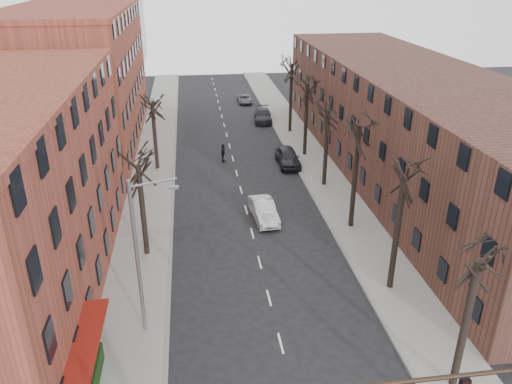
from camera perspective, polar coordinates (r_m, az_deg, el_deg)
name	(u,v)px	position (r m, az deg, el deg)	size (l,w,h in m)	color
sidewalk_left	(154,165)	(50.97, -11.57, 3.03)	(4.00, 90.00, 0.15)	gray
sidewalk_right	(310,158)	(52.23, 6.23, 3.92)	(4.00, 90.00, 0.15)	gray
building_left_far	(78,79)	(58.77, -19.65, 12.03)	(12.00, 28.00, 14.00)	brown
building_right	(409,123)	(48.78, 17.14, 7.58)	(12.00, 50.00, 10.00)	#502D25
tree_right_b	(389,288)	(32.69, 14.99, -10.55)	(5.20, 5.20, 10.80)	black
tree_right_c	(350,227)	(39.03, 10.73, -3.96)	(5.20, 5.20, 11.60)	black
tree_right_d	(324,185)	(45.89, 7.75, 0.75)	(5.20, 5.20, 10.00)	black
tree_right_e	(304,155)	(53.07, 5.56, 4.21)	(5.20, 5.20, 10.80)	black
tree_right_f	(290,132)	(60.46, 3.88, 6.83)	(5.20, 5.20, 11.60)	black
tree_left_a	(147,255)	(35.69, -12.30, -7.01)	(5.20, 5.20, 9.50)	black
tree_left_b	(158,169)	(50.03, -11.16, 2.56)	(5.20, 5.20, 9.50)	black
streetlight	(140,252)	(26.25, -13.12, -6.69)	(2.45, 0.22, 9.03)	slate
silver_sedan	(264,210)	(39.15, 0.88, -2.13)	(1.63, 4.66, 1.54)	#B1B5B9
parked_car_near	(288,157)	(49.96, 3.66, 4.01)	(2.04, 5.06, 1.72)	black
parked_car_mid	(263,115)	(64.55, 0.79, 8.75)	(2.16, 5.31, 1.54)	#21222A
parked_car_far	(245,99)	(73.64, -1.30, 10.57)	(1.87, 4.07, 1.13)	#5C5E64
pedestrian_crossing	(223,153)	(50.76, -3.79, 4.46)	(1.12, 0.47, 1.91)	black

